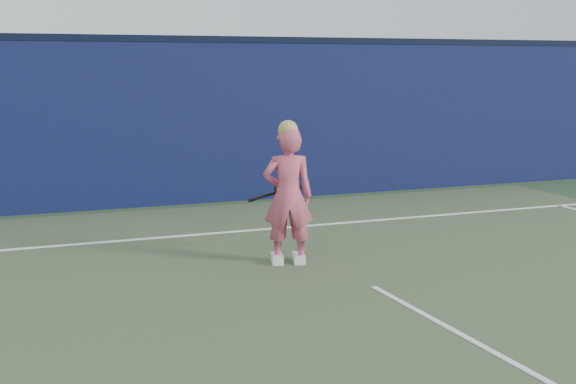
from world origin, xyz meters
name	(u,v)px	position (x,y,z in m)	size (l,w,h in m)	color
ground	(428,317)	(0.00, 0.00, 0.00)	(80.00, 80.00, 0.00)	#304329
backstop_wall	(213,123)	(0.00, 6.50, 1.25)	(24.00, 0.40, 2.50)	#0C1837
wall_cap	(211,39)	(0.00, 6.50, 2.55)	(24.00, 0.42, 0.10)	black
player	(288,195)	(-0.41, 2.23, 0.76)	(0.62, 0.49, 1.58)	#CA4E67
racket	(285,191)	(-0.28, 2.64, 0.74)	(0.60, 0.22, 0.34)	black
court_lines	(449,328)	(0.00, -0.33, 0.01)	(11.00, 12.04, 0.01)	white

